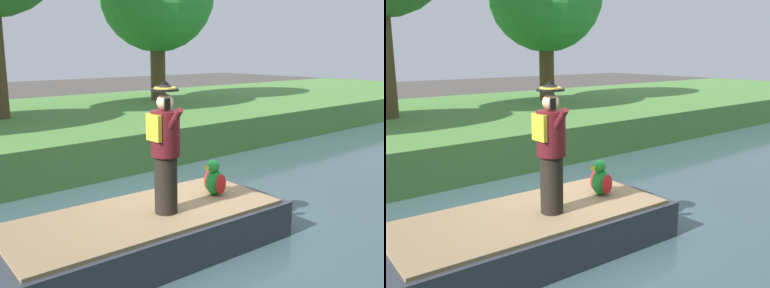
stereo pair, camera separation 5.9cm
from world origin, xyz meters
The scene contains 6 objects.
ground_plane centered at (0.00, 0.00, 0.00)m, with size 80.00×80.00×0.00m, color #4C4742.
canal_water centered at (0.00, 0.00, 0.05)m, with size 6.90×48.00×0.10m, color #3D565B.
grass_bank_near centered at (-8.33, 0.00, 0.52)m, with size 9.75×48.00×1.05m, color #568E42.
boat centered at (0.00, -0.92, 0.40)m, with size 2.01×4.29×0.61m.
person_pirate centered at (0.19, -0.69, 1.64)m, with size 0.61×0.42×1.85m.
parrot_plush centered at (0.07, 0.36, 0.95)m, with size 0.36×0.35×0.57m.
Camera 2 is at (4.82, -4.07, 2.92)m, focal length 40.15 mm.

